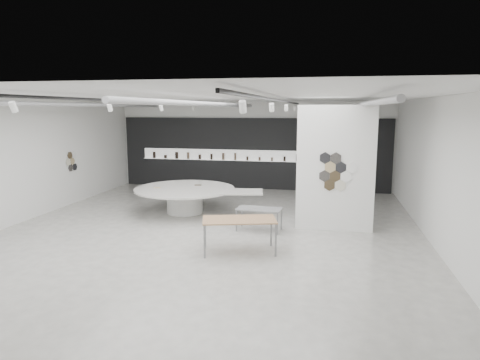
% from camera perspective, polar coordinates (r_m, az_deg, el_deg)
% --- Properties ---
extents(room, '(12.02, 14.02, 3.82)m').
position_cam_1_polar(room, '(12.03, -4.70, 2.68)').
color(room, '#B6B3AB').
rests_on(room, ground).
extents(back_wall_display, '(11.80, 0.27, 3.10)m').
position_cam_1_polar(back_wall_display, '(18.79, 1.37, 3.51)').
color(back_wall_display, black).
rests_on(back_wall_display, ground).
extents(partition_column, '(2.20, 0.38, 3.60)m').
position_cam_1_polar(partition_column, '(12.56, 12.59, 1.51)').
color(partition_column, white).
rests_on(partition_column, ground).
extents(display_island, '(4.69, 3.89, 0.86)m').
position_cam_1_polar(display_island, '(14.56, -7.09, -2.21)').
color(display_island, white).
rests_on(display_island, ground).
extents(sample_table_wood, '(1.95, 1.33, 0.83)m').
position_cam_1_polar(sample_table_wood, '(10.48, -0.10, -5.55)').
color(sample_table_wood, '#9C7451').
rests_on(sample_table_wood, ground).
extents(sample_table_stone, '(1.32, 0.74, 0.65)m').
position_cam_1_polar(sample_table_stone, '(12.37, 2.58, -4.06)').
color(sample_table_stone, gray).
rests_on(sample_table_stone, ground).
extents(kitchen_counter, '(1.59, 0.63, 1.25)m').
position_cam_1_polar(kitchen_counter, '(18.23, 11.86, -0.33)').
color(kitchen_counter, white).
rests_on(kitchen_counter, ground).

